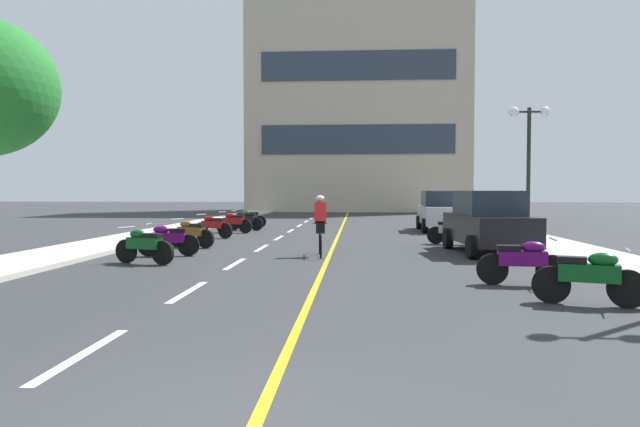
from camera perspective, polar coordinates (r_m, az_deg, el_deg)
The scene contains 31 objects.
ground_plane at distance 25.26m, azimuth 1.35°, elevation -1.89°, with size 140.00×140.00×0.00m, color #2D3033.
curb_left at distance 29.41m, azimuth -12.57°, elevation -1.24°, with size 2.40×72.00×0.12m, color #B7B2A8.
curb_right at distance 28.89m, azimuth 16.02°, elevation -1.34°, with size 2.40×72.00×0.12m, color #B7B2A8.
lane_dash_0 at distance 7.12m, azimuth -22.29°, elevation -12.67°, with size 0.14×2.20×0.01m, color silver.
lane_dash_1 at distance 10.77m, azimuth -12.85°, elevation -7.50°, with size 0.14×2.20×0.01m, color silver.
lane_dash_2 at distance 14.61m, azimuth -8.35°, elevation -4.91°, with size 0.14×2.20×0.01m, color silver.
lane_dash_3 at distance 18.52m, azimuth -5.76°, elevation -3.39°, with size 0.14×2.20×0.01m, color silver.
lane_dash_4 at distance 22.46m, azimuth -4.08°, elevation -2.40°, with size 0.14×2.20×0.01m, color silver.
lane_dash_5 at distance 26.41m, azimuth -2.90°, elevation -1.70°, with size 0.14×2.20×0.01m, color silver.
lane_dash_6 at distance 30.38m, azimuth -2.03°, elevation -1.19°, with size 0.14×2.20×0.01m, color silver.
lane_dash_7 at distance 34.36m, azimuth -1.36°, elevation -0.79°, with size 0.14×2.20×0.01m, color silver.
lane_dash_8 at distance 38.34m, azimuth -0.83°, elevation -0.48°, with size 0.14×2.20×0.01m, color silver.
lane_dash_9 at distance 42.32m, azimuth -0.41°, elevation -0.22°, with size 0.14×2.20×0.01m, color silver.
lane_dash_10 at distance 46.31m, azimuth -0.05°, elevation -0.01°, with size 0.14×2.20×0.01m, color silver.
lane_dash_11 at distance 50.30m, azimuth 0.25°, elevation 0.17°, with size 0.14×2.20×0.01m, color silver.
centre_line_yellow at distance 28.24m, azimuth 2.11°, elevation -1.45°, with size 0.12×66.00×0.01m, color gold.
office_building at distance 53.85m, azimuth 3.72°, elevation 11.28°, with size 19.41×8.12×20.59m.
street_lamp_mid at distance 22.43m, azimuth 19.85°, elevation 6.72°, with size 1.46×0.36×4.73m.
parked_car_near at distance 17.50m, azimuth 16.21°, elevation -0.80°, with size 2.18×4.32×1.82m.
parked_car_mid at distance 26.84m, azimuth 11.77°, elevation 0.27°, with size 1.98×4.23×1.82m.
motorcycle_1 at distance 10.13m, azimuth 24.98°, elevation -5.59°, with size 1.65×0.77×0.92m.
motorcycle_2 at distance 11.80m, azimuth 19.31°, elevation -4.42°, with size 1.70×0.60×0.92m.
motorcycle_3 at distance 15.04m, azimuth -16.93°, elevation -2.98°, with size 1.65×0.76×0.92m.
motorcycle_4 at distance 16.64m, azimuth -14.70°, elevation -2.46°, with size 1.70×0.60×0.92m.
motorcycle_5 at distance 19.04m, azimuth -12.58°, elevation -1.86°, with size 1.63×0.81×0.92m.
motorcycle_6 at distance 20.14m, azimuth 12.92°, elevation -1.64°, with size 1.67×0.68×0.92m.
motorcycle_7 at distance 22.73m, azimuth -10.49°, elevation -1.19°, with size 1.64×0.80×0.92m.
motorcycle_8 at distance 25.36m, azimuth -8.49°, elevation -0.83°, with size 1.67×0.70×0.92m.
motorcycle_9 at distance 26.83m, azimuth -7.40°, elevation -0.65°, with size 1.70×0.60×0.92m.
motorcycle_10 at distance 28.70m, azimuth -7.03°, elevation -0.47°, with size 1.70×0.60×0.92m.
cyclist_rider at distance 16.13m, azimuth 0.02°, elevation -1.06°, with size 0.43×1.77×1.71m.
Camera 1 is at (1.04, -4.17, 1.81)m, focal length 32.55 mm.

